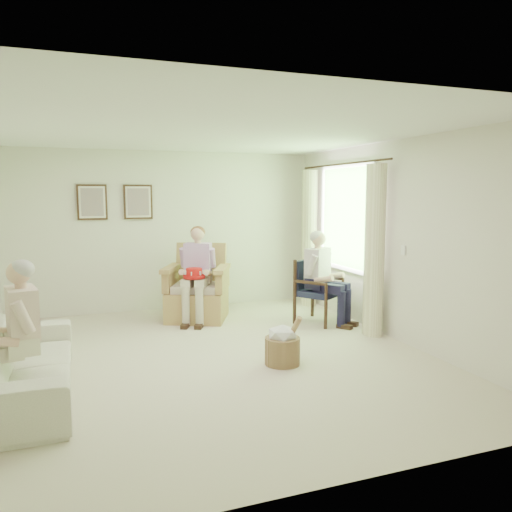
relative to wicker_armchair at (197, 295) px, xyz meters
name	(u,v)px	position (x,y,z in m)	size (l,w,h in m)	color
floor	(211,359)	(-0.29, -1.91, -0.36)	(5.50, 5.50, 0.00)	beige
back_wall	(167,231)	(-0.29, 0.84, 0.94)	(5.00, 0.04, 2.60)	silver
front_wall	(324,293)	(-0.29, -4.66, 0.94)	(5.00, 0.04, 2.60)	silver
right_wall	(395,241)	(2.21, -1.91, 0.94)	(0.04, 5.50, 2.60)	silver
ceiling	(208,131)	(-0.29, -1.91, 2.24)	(5.00, 5.50, 0.02)	white
window	(346,215)	(2.17, -0.71, 1.22)	(0.13, 2.50, 1.63)	#2D6B23
curtain_left	(374,251)	(2.04, -1.69, 0.79)	(0.34, 0.34, 2.30)	#EFE8BB
curtain_right	(309,239)	(2.04, 0.27, 0.79)	(0.34, 0.34, 2.30)	#EFE8BB
framed_print_left	(92,202)	(-1.44, 0.80, 1.42)	(0.45, 0.05, 0.55)	#382114
framed_print_right	(138,202)	(-0.74, 0.80, 1.42)	(0.45, 0.05, 0.55)	#382114
wicker_armchair	(197,295)	(0.00, 0.00, 0.00)	(0.89, 0.89, 1.14)	tan
wood_armchair	(317,288)	(1.66, -0.77, 0.14)	(0.60, 0.56, 0.92)	black
sofa	(22,363)	(-2.24, -2.32, -0.04)	(0.87, 2.22, 0.65)	silver
person_wicker	(198,267)	(0.00, -0.15, 0.47)	(0.40, 0.63, 1.40)	beige
person_dark	(322,271)	(1.66, -0.92, 0.42)	(0.40, 0.63, 1.34)	#1A1836
person_sofa	(17,325)	(-2.24, -2.53, 0.38)	(0.42, 0.62, 1.30)	beige
red_hat	(194,274)	(-0.11, -0.33, 0.39)	(0.32, 0.32, 0.14)	#B61412
hatbox	(283,345)	(0.42, -2.36, -0.14)	(0.43, 0.43, 0.58)	tan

